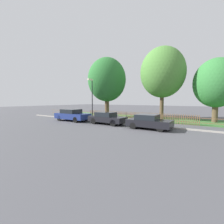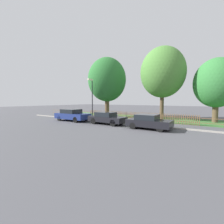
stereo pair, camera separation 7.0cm
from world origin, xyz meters
TOP-DOWN VIEW (x-y plane):
  - ground_plane at (0.00, 0.00)m, footprint 120.00×120.00m
  - kerb_stone at (0.00, 0.10)m, footprint 32.25×0.20m
  - grass_strip at (0.00, 6.04)m, footprint 32.25×6.10m
  - park_fence at (-0.00, 3.00)m, footprint 32.25×0.05m
  - parked_car_silver_hatchback at (-6.07, -1.33)m, footprint 4.47×1.88m
  - parked_car_black_saloon at (-1.12, -1.10)m, footprint 4.01×1.74m
  - parked_car_navy_estate at (3.40, -1.19)m, footprint 3.72×1.86m
  - covered_motorcycle at (-2.44, 1.80)m, footprint 1.98×0.74m
  - tree_nearest_kerb at (-4.91, 4.32)m, footprint 5.49×5.49m
  - tree_behind_motorcycle at (2.62, 5.76)m, footprint 5.49×5.49m
  - tree_mid_park at (8.29, 6.61)m, footprint 4.72×4.72m
  - street_lamp at (-4.46, 0.40)m, footprint 0.20×0.79m

SIDE VIEW (x-z plane):
  - ground_plane at x=0.00m, z-range 0.00..0.00m
  - grass_strip at x=0.00m, z-range 0.00..0.01m
  - kerb_stone at x=0.00m, z-range 0.00..0.12m
  - park_fence at x=0.00m, z-range 0.00..1.05m
  - covered_motorcycle at x=-2.44m, z-range 0.11..1.15m
  - parked_car_navy_estate at x=3.40m, z-range 0.01..1.27m
  - parked_car_black_saloon at x=-1.12m, z-range 0.03..1.29m
  - parked_car_silver_hatchback at x=-6.07m, z-range 0.02..1.43m
  - street_lamp at x=-4.46m, z-range 0.71..5.78m
  - tree_mid_park at x=8.29m, z-range 0.82..7.93m
  - tree_nearest_kerb at x=-4.91m, z-range 1.13..9.76m
  - tree_behind_motorcycle at x=2.62m, z-range 1.39..10.52m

